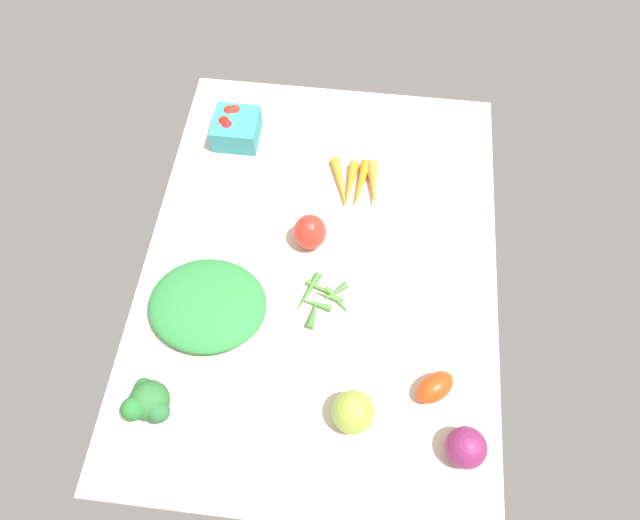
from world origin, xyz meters
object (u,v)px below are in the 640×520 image
object	(u,v)px
leafy_greens_clump	(207,305)
bell_pepper_red	(310,232)
berry_basket	(236,128)
heirloom_tomato_green	(353,412)
carrot_bunch	(357,185)
okra_pile	(322,299)
broccoli_head	(149,403)
roma_tomato	(435,387)
red_onion_center	(466,448)

from	to	relation	value
leafy_greens_clump	bell_pepper_red	distance (cm)	26.63
berry_basket	heirloom_tomato_green	xyz separation A→B (cm)	(-65.37, -34.36, 0.62)
carrot_bunch	bell_pepper_red	xyz separation A→B (cm)	(-15.94, 9.07, 2.97)
okra_pile	leafy_greens_clump	xyz separation A→B (cm)	(-5.09, 22.86, 2.28)
leafy_greens_clump	bell_pepper_red	xyz separation A→B (cm)	(18.98, -18.65, 1.24)
leafy_greens_clump	berry_basket	bearing A→B (deg)	3.68
carrot_bunch	broccoli_head	bearing A→B (deg)	149.93
carrot_bunch	leafy_greens_clump	xyz separation A→B (cm)	(-34.92, 27.72, 1.74)
broccoli_head	berry_basket	size ratio (longest dim) A/B	1.05
broccoli_head	roma_tomato	distance (cm)	52.85
broccoli_head	carrot_bunch	size ratio (longest dim) A/B	0.77
carrot_bunch	roma_tomato	distance (cm)	50.14
roma_tomato	carrot_bunch	bearing A→B (deg)	-109.46
bell_pepper_red	broccoli_head	bearing A→B (deg)	149.76
broccoli_head	leafy_greens_clump	world-z (taller)	broccoli_head
heirloom_tomato_green	bell_pepper_red	size ratio (longest dim) A/B	0.94
heirloom_tomato_green	roma_tomato	world-z (taller)	heirloom_tomato_green
broccoli_head	berry_basket	bearing A→B (deg)	-1.83
red_onion_center	okra_pile	xyz separation A→B (cm)	(27.48, 29.08, -3.00)
carrot_bunch	okra_pile	xyz separation A→B (cm)	(-29.83, 4.86, -0.54)
carrot_bunch	leafy_greens_clump	distance (cm)	44.61
red_onion_center	leafy_greens_clump	xyz separation A→B (cm)	(22.39, 51.94, -0.72)
leafy_greens_clump	heirloom_tomato_green	bearing A→B (deg)	-120.53
red_onion_center	roma_tomato	bearing A→B (deg)	27.16
heirloom_tomato_green	roma_tomato	distance (cm)	16.62
heirloom_tomato_green	broccoli_head	bearing A→B (deg)	95.45
broccoli_head	roma_tomato	bearing A→B (deg)	-78.63
broccoli_head	bell_pepper_red	distance (cm)	47.48
heirloom_tomato_green	red_onion_center	distance (cm)	20.96
red_onion_center	bell_pepper_red	size ratio (longest dim) A/B	0.88
berry_basket	red_onion_center	distance (cm)	88.43
berry_basket	carrot_bunch	size ratio (longest dim) A/B	0.73
broccoli_head	heirloom_tomato_green	xyz separation A→B (cm)	(3.49, -36.57, -3.10)
okra_pile	carrot_bunch	bearing A→B (deg)	-9.26
broccoli_head	okra_pile	distance (cm)	39.52
okra_pile	roma_tomato	distance (cm)	28.91
heirloom_tomato_green	okra_pile	xyz separation A→B (cm)	(23.58, 8.49, -3.28)
berry_basket	red_onion_center	world-z (taller)	red_onion_center
berry_basket	okra_pile	xyz separation A→B (cm)	(-41.80, -25.87, -2.66)
red_onion_center	roma_tomato	size ratio (longest dim) A/B	0.93
berry_basket	okra_pile	size ratio (longest dim) A/B	0.84
heirloom_tomato_green	leafy_greens_clump	world-z (taller)	heirloom_tomato_green
bell_pepper_red	berry_basket	bearing A→B (deg)	37.81
broccoli_head	red_onion_center	distance (cm)	57.26
berry_basket	heirloom_tomato_green	world-z (taller)	heirloom_tomato_green
berry_basket	heirloom_tomato_green	distance (cm)	73.85
okra_pile	bell_pepper_red	bearing A→B (deg)	16.87
red_onion_center	carrot_bunch	xyz separation A→B (cm)	(57.31, 24.22, -2.46)
berry_basket	okra_pile	world-z (taller)	berry_basket
red_onion_center	leafy_greens_clump	world-z (taller)	red_onion_center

